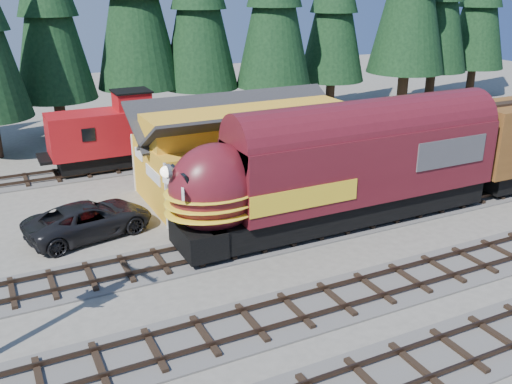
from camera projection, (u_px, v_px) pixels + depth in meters
name	position (u px, v px, depth m)	size (l,w,h in m)	color
ground	(357.00, 267.00, 24.55)	(120.00, 120.00, 0.00)	#6B665B
track_siding	(460.00, 198.00, 32.05)	(68.00, 3.20, 0.33)	#4C4947
track_spur	(54.00, 177.00, 35.47)	(32.00, 3.20, 0.33)	#4C4947
depot	(250.00, 142.00, 32.32)	(12.80, 7.00, 5.30)	gold
locomotive	(333.00, 175.00, 27.49)	(17.51, 3.48, 4.76)	black
caboose	(121.00, 134.00, 36.52)	(8.89, 2.58, 4.62)	black
pickup_truck_a	(89.00, 219.00, 27.25)	(2.77, 6.01, 1.67)	black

